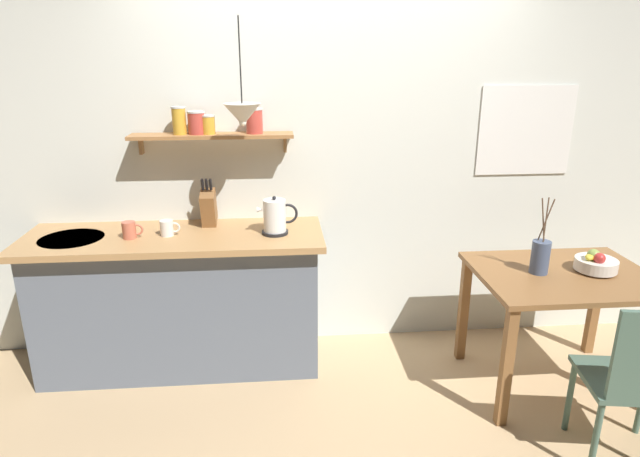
{
  "coord_description": "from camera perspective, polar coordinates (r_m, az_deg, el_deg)",
  "views": [
    {
      "loc": [
        -0.37,
        -2.91,
        2.0
      ],
      "look_at": [
        -0.1,
        0.25,
        0.95
      ],
      "focal_mm": 30.38,
      "sensor_mm": 36.0,
      "label": 1
    }
  ],
  "objects": [
    {
      "name": "coffee_mug_spare",
      "position": [
        3.42,
        -15.78,
        0.06
      ],
      "size": [
        0.12,
        0.08,
        0.1
      ],
      "color": "white",
      "rests_on": "kitchen_counter"
    },
    {
      "name": "dining_table",
      "position": [
        3.54,
        24.13,
        -5.99
      ],
      "size": [
        1.01,
        0.79,
        0.75
      ],
      "color": "brown",
      "rests_on": "ground_plane"
    },
    {
      "name": "pendant_lamp",
      "position": [
        3.15,
        -8.18,
        11.8
      ],
      "size": [
        0.21,
        0.21,
        0.59
      ],
      "color": "black"
    },
    {
      "name": "kitchen_counter",
      "position": [
        3.63,
        -14.53,
        -7.31
      ],
      "size": [
        1.83,
        0.63,
        0.92
      ],
      "color": "slate",
      "rests_on": "ground_plane"
    },
    {
      "name": "twig_vase",
      "position": [
        3.4,
        22.19,
        -2.73
      ],
      "size": [
        0.11,
        0.11,
        0.46
      ],
      "color": "#475675",
      "rests_on": "dining_table"
    },
    {
      "name": "ground_plane",
      "position": [
        3.55,
        2.03,
        -15.97
      ],
      "size": [
        14.0,
        14.0,
        0.0
      ],
      "primitive_type": "plane",
      "color": "tan"
    },
    {
      "name": "fruit_bowl",
      "position": [
        3.57,
        27.04,
        -3.25
      ],
      "size": [
        0.24,
        0.24,
        0.14
      ],
      "color": "silver",
      "rests_on": "dining_table"
    },
    {
      "name": "knife_block",
      "position": [
        3.52,
        -11.66,
        2.23
      ],
      "size": [
        0.09,
        0.19,
        0.32
      ],
      "color": "brown",
      "rests_on": "kitchen_counter"
    },
    {
      "name": "wall_shelf",
      "position": [
        3.45,
        -11.25,
        10.3
      ],
      "size": [
        1.01,
        0.2,
        0.3
      ],
      "color": "#9E6B3D"
    },
    {
      "name": "dining_chair_near",
      "position": [
        3.1,
        30.53,
        -13.34
      ],
      "size": [
        0.5,
        0.47,
        0.91
      ],
      "color": "#4C6B5B",
      "rests_on": "ground_plane"
    },
    {
      "name": "back_wall",
      "position": [
        3.67,
        4.24,
        8.06
      ],
      "size": [
        6.8,
        0.11,
        2.7
      ],
      "color": "silver",
      "rests_on": "ground_plane"
    },
    {
      "name": "electric_kettle",
      "position": [
        3.32,
        -4.74,
        1.22
      ],
      "size": [
        0.25,
        0.16,
        0.24
      ],
      "color": "black",
      "rests_on": "kitchen_counter"
    },
    {
      "name": "coffee_mug_by_sink",
      "position": [
        3.44,
        -19.4,
        -0.16
      ],
      "size": [
        0.12,
        0.08,
        0.1
      ],
      "color": "#C6664C",
      "rests_on": "kitchen_counter"
    }
  ]
}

